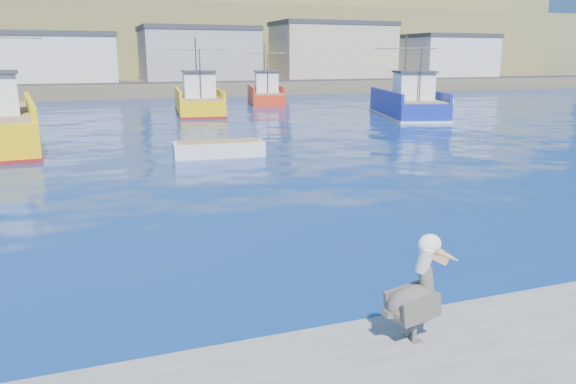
# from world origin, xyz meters

# --- Properties ---
(ground) EXTENTS (260.00, 260.00, 0.00)m
(ground) POSITION_xyz_m (0.00, 0.00, 0.00)
(ground) COLOR #071558
(ground) RESTS_ON ground
(dock_bollards) EXTENTS (36.20, 0.20, 0.30)m
(dock_bollards) POSITION_xyz_m (0.60, -3.40, 0.65)
(dock_bollards) COLOR #4C4C4C
(dock_bollards) RESTS_ON dock
(far_shore) EXTENTS (200.00, 81.00, 24.00)m
(far_shore) POSITION_xyz_m (0.00, 109.20, 8.98)
(far_shore) COLOR brown
(far_shore) RESTS_ON ground
(trawler_yellow_b) EXTENTS (5.10, 10.96, 6.42)m
(trawler_yellow_b) POSITION_xyz_m (3.86, 37.69, 1.00)
(trawler_yellow_b) COLOR yellow
(trawler_yellow_b) RESTS_ON ground
(trawler_blue) EXTENTS (6.85, 11.66, 6.48)m
(trawler_blue) POSITION_xyz_m (19.21, 28.99, 1.03)
(trawler_blue) COLOR navy
(trawler_blue) RESTS_ON ground
(boat_orange) EXTENTS (4.93, 8.94, 6.10)m
(boat_orange) POSITION_xyz_m (12.49, 45.47, 1.04)
(boat_orange) COLOR red
(boat_orange) RESTS_ON ground
(skiff_mid) EXTENTS (4.46, 1.86, 0.95)m
(skiff_mid) POSITION_xyz_m (0.40, 15.94, 0.30)
(skiff_mid) COLOR silver
(skiff_mid) RESTS_ON ground
(skiff_far) EXTENTS (2.53, 3.96, 0.81)m
(skiff_far) POSITION_xyz_m (29.93, 39.35, 0.26)
(skiff_far) COLOR silver
(skiff_far) RESTS_ON ground
(pelican) EXTENTS (1.35, 0.59, 1.67)m
(pelican) POSITION_xyz_m (-1.27, -3.87, 1.21)
(pelican) COLOR #595451
(pelican) RESTS_ON dock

